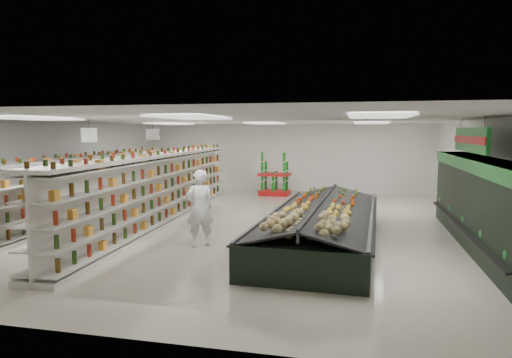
% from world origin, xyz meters
% --- Properties ---
extents(floor, '(16.00, 16.00, 0.00)m').
position_xyz_m(floor, '(0.00, 0.00, 0.00)').
color(floor, beige).
rests_on(floor, ground).
extents(ceiling, '(14.00, 16.00, 0.02)m').
position_xyz_m(ceiling, '(0.00, 0.00, 3.20)').
color(ceiling, white).
rests_on(ceiling, wall_back).
extents(wall_back, '(14.00, 0.02, 3.20)m').
position_xyz_m(wall_back, '(0.00, 8.00, 1.60)').
color(wall_back, white).
rests_on(wall_back, floor).
extents(wall_front, '(14.00, 0.02, 3.20)m').
position_xyz_m(wall_front, '(0.00, -8.00, 1.60)').
color(wall_front, white).
rests_on(wall_front, floor).
extents(wall_left, '(0.02, 16.00, 3.20)m').
position_xyz_m(wall_left, '(-7.00, 0.00, 1.60)').
color(wall_left, white).
rests_on(wall_left, floor).
extents(wall_right, '(0.02, 16.00, 3.20)m').
position_xyz_m(wall_right, '(7.00, 0.00, 1.60)').
color(wall_right, white).
rests_on(wall_right, floor).
extents(produce_wall_case, '(0.93, 8.00, 2.20)m').
position_xyz_m(produce_wall_case, '(6.53, -1.50, 1.24)').
color(produce_wall_case, black).
rests_on(produce_wall_case, floor).
extents(aisle_sign_near, '(0.52, 0.06, 0.75)m').
position_xyz_m(aisle_sign_near, '(-3.80, -2.00, 2.75)').
color(aisle_sign_near, white).
rests_on(aisle_sign_near, ceiling).
extents(aisle_sign_far, '(0.52, 0.06, 0.75)m').
position_xyz_m(aisle_sign_far, '(-3.80, 2.00, 2.75)').
color(aisle_sign_far, white).
rests_on(aisle_sign_far, ceiling).
extents(hortifruti_banner, '(0.12, 3.20, 0.95)m').
position_xyz_m(hortifruti_banner, '(6.25, -1.50, 2.65)').
color(hortifruti_banner, '#217B2C').
rests_on(hortifruti_banner, ceiling).
extents(gondola_left, '(1.30, 11.82, 2.04)m').
position_xyz_m(gondola_left, '(-5.17, -0.79, 0.94)').
color(gondola_left, silver).
rests_on(gondola_left, floor).
extents(gondola_center, '(1.55, 12.56, 2.17)m').
position_xyz_m(gondola_center, '(-2.43, -0.34, 1.00)').
color(gondola_center, silver).
rests_on(gondola_center, floor).
extents(produce_island, '(2.97, 7.54, 1.11)m').
position_xyz_m(produce_island, '(2.72, -1.86, 0.51)').
color(produce_island, black).
rests_on(produce_island, floor).
extents(soda_endcap, '(1.40, 0.98, 1.76)m').
position_xyz_m(soda_endcap, '(-0.08, 6.49, 0.85)').
color(soda_endcap, red).
rests_on(soda_endcap, floor).
extents(shopper_main, '(0.84, 0.77, 1.92)m').
position_xyz_m(shopper_main, '(-0.21, -2.94, 0.96)').
color(shopper_main, silver).
rests_on(shopper_main, floor).
extents(shopper_background, '(0.61, 0.86, 1.64)m').
position_xyz_m(shopper_background, '(-2.80, 4.01, 0.82)').
color(shopper_background, tan).
rests_on(shopper_background, floor).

